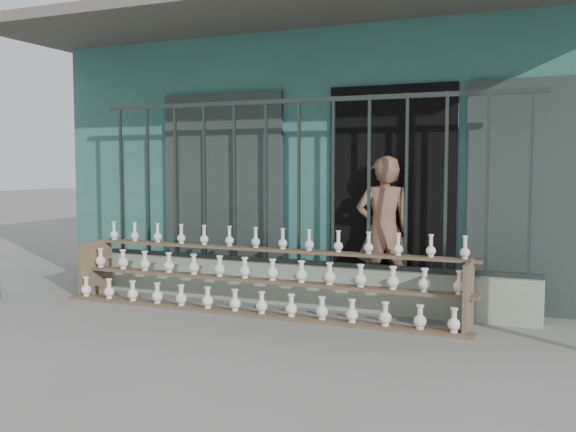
% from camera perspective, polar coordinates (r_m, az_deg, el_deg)
% --- Properties ---
extents(ground, '(60.00, 60.00, 0.00)m').
position_cam_1_polar(ground, '(5.95, -3.84, -10.33)').
color(ground, slate).
extents(workshop_building, '(7.40, 6.60, 3.21)m').
position_cam_1_polar(workshop_building, '(9.72, 7.54, 5.00)').
color(workshop_building, '#2D5F5B').
rests_on(workshop_building, ground).
extents(parapet_wall, '(5.00, 0.20, 0.45)m').
position_cam_1_polar(parapet_wall, '(7.06, 0.96, -6.11)').
color(parapet_wall, gray).
rests_on(parapet_wall, ground).
extents(security_fence, '(5.00, 0.04, 1.80)m').
position_cam_1_polar(security_fence, '(6.94, 0.97, 3.05)').
color(security_fence, '#283330').
rests_on(security_fence, parapet_wall).
extents(shelf_rack, '(4.50, 0.68, 0.85)m').
position_cam_1_polar(shelf_rack, '(6.78, -2.68, -5.36)').
color(shelf_rack, brown).
rests_on(shelf_rack, ground).
extents(elderly_woman, '(0.70, 0.60, 1.63)m').
position_cam_1_polar(elderly_woman, '(7.02, 8.49, -1.36)').
color(elderly_woman, brown).
rests_on(elderly_woman, ground).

